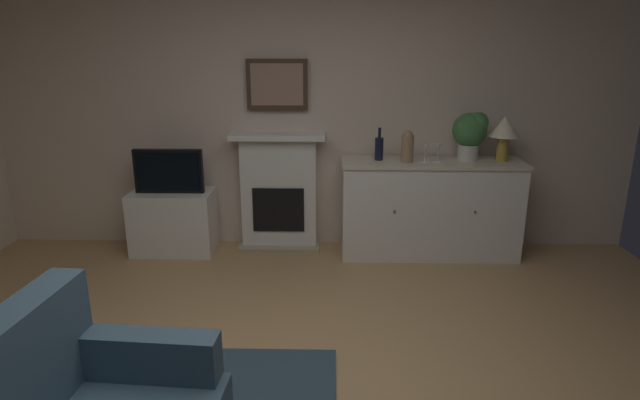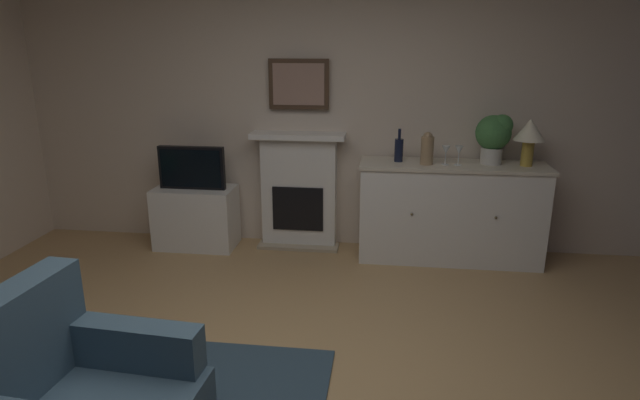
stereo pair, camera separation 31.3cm
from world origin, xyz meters
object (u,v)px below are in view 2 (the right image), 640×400
object	(u,v)px
wine_glass_center	(459,151)
vase_decorative	(427,148)
tv_cabinet	(196,217)
sideboard_cabinet	(450,212)
fireplace_unit	(299,190)
wine_glass_left	(446,151)
table_lamp	(530,133)
framed_picture	(299,84)
wine_bottle	(399,150)
tv_set	(192,168)
potted_plant_small	(494,134)

from	to	relation	value
wine_glass_center	vase_decorative	distance (m)	0.27
vase_decorative	tv_cabinet	xyz separation A→B (m)	(-2.13, 0.06, -0.73)
tv_cabinet	sideboard_cabinet	bearing A→B (deg)	-0.36
fireplace_unit	vase_decorative	bearing A→B (deg)	-11.13
fireplace_unit	wine_glass_left	xyz separation A→B (m)	(1.31, -0.22, 0.46)
wine_glass_left	wine_glass_center	distance (m)	0.11
table_lamp	tv_cabinet	distance (m)	3.10
fireplace_unit	wine_glass_center	bearing A→B (deg)	-8.65
sideboard_cabinet	table_lamp	world-z (taller)	table_lamp
framed_picture	wine_bottle	bearing A→B (deg)	-11.70
framed_picture	wine_glass_center	size ratio (longest dim) A/B	3.33
fireplace_unit	tv_set	xyz separation A→B (m)	(-0.98, -0.19, 0.23)
sideboard_cabinet	vase_decorative	world-z (taller)	vase_decorative
table_lamp	tv_cabinet	size ratio (longest dim) A/B	0.53
table_lamp	tv_set	size ratio (longest dim) A/B	0.65
tv_cabinet	potted_plant_small	size ratio (longest dim) A/B	1.74
tv_cabinet	framed_picture	bearing A→B (deg)	12.01
table_lamp	framed_picture	bearing A→B (deg)	173.64
wine_glass_left	potted_plant_small	distance (m)	0.44
fireplace_unit	wine_glass_left	bearing A→B (deg)	-9.58
framed_picture	wine_bottle	size ratio (longest dim) A/B	1.90
wine_glass_left	potted_plant_small	bearing A→B (deg)	12.47
sideboard_cabinet	tv_set	xyz separation A→B (m)	(-2.37, -0.01, 0.34)
framed_picture	potted_plant_small	bearing A→B (deg)	-5.88
sideboard_cabinet	tv_set	world-z (taller)	tv_set
framed_picture	potted_plant_small	world-z (taller)	framed_picture
framed_picture	wine_glass_center	world-z (taller)	framed_picture
tv_set	wine_glass_center	bearing A→B (deg)	-0.74
framed_picture	wine_bottle	world-z (taller)	framed_picture
vase_decorative	tv_cabinet	size ratio (longest dim) A/B	0.37
wine_glass_left	vase_decorative	distance (m)	0.16
table_lamp	vase_decorative	bearing A→B (deg)	-176.60
vase_decorative	fireplace_unit	bearing A→B (deg)	168.87
potted_plant_small	fireplace_unit	bearing A→B (deg)	175.61
table_lamp	potted_plant_small	size ratio (longest dim) A/B	0.93
table_lamp	tv_set	world-z (taller)	table_lamp
wine_glass_left	tv_cabinet	world-z (taller)	wine_glass_left
framed_picture	table_lamp	distance (m)	2.04
fireplace_unit	tv_cabinet	world-z (taller)	fireplace_unit
wine_glass_center	sideboard_cabinet	bearing A→B (deg)	128.06
fireplace_unit	vase_decorative	world-z (taller)	vase_decorative
vase_decorative	tv_cabinet	world-z (taller)	vase_decorative
potted_plant_small	table_lamp	bearing A→B (deg)	-9.32
wine_bottle	framed_picture	bearing A→B (deg)	168.30
table_lamp	fireplace_unit	bearing A→B (deg)	174.92
wine_bottle	tv_cabinet	world-z (taller)	wine_bottle
wine_bottle	tv_set	world-z (taller)	wine_bottle
framed_picture	vase_decorative	size ratio (longest dim) A/B	1.96
wine_bottle	wine_glass_center	size ratio (longest dim) A/B	1.76
table_lamp	tv_set	xyz separation A→B (m)	(-2.97, -0.01, -0.38)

